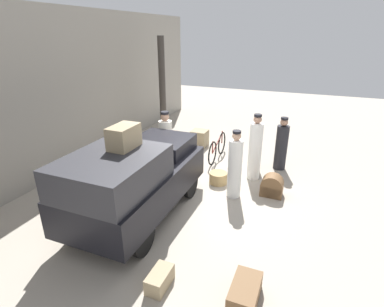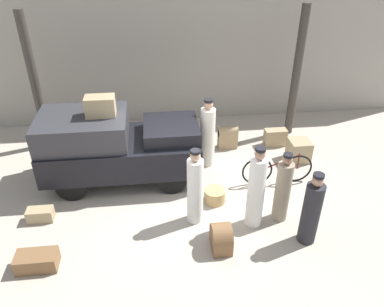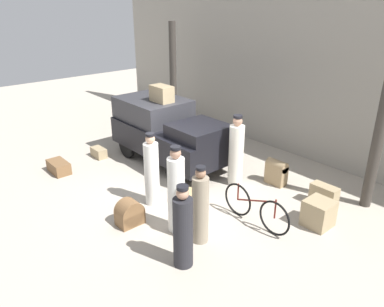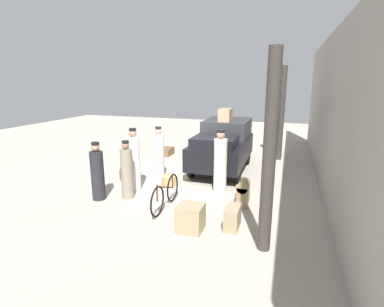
{
  "view_description": "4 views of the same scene",
  "coord_description": "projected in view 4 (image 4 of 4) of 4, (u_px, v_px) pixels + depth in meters",
  "views": [
    {
      "loc": [
        -6.35,
        -2.47,
        3.83
      ],
      "look_at": [
        0.2,
        0.2,
        0.95
      ],
      "focal_mm": 28.0,
      "sensor_mm": 36.0,
      "label": 1
    },
    {
      "loc": [
        -0.62,
        -7.02,
        5.37
      ],
      "look_at": [
        0.2,
        0.2,
        0.95
      ],
      "focal_mm": 35.0,
      "sensor_mm": 36.0,
      "label": 2
    },
    {
      "loc": [
        6.47,
        -5.25,
        4.46
      ],
      "look_at": [
        0.2,
        0.2,
        0.95
      ],
      "focal_mm": 35.0,
      "sensor_mm": 36.0,
      "label": 3
    },
    {
      "loc": [
        8.76,
        2.96,
        3.15
      ],
      "look_at": [
        0.2,
        0.2,
        0.95
      ],
      "focal_mm": 28.0,
      "sensor_mm": 36.0,
      "label": 4
    }
  ],
  "objects": [
    {
      "name": "ground_plane",
      "position": [
        188.0,
        180.0,
        9.73
      ],
      "size": [
        30.0,
        30.0,
        0.0
      ],
      "primitive_type": "plane",
      "color": "#A89E8E"
    },
    {
      "name": "station_building_facade",
      "position": [
        332.0,
        115.0,
        7.98
      ],
      "size": [
        16.0,
        0.15,
        4.5
      ],
      "color": "gray",
      "rests_on": "ground"
    },
    {
      "name": "canopy_pillar_left",
      "position": [
        281.0,
        114.0,
        11.87
      ],
      "size": [
        0.24,
        0.24,
        3.71
      ],
      "color": "#38332D",
      "rests_on": "ground"
    },
    {
      "name": "canopy_pillar_right",
      "position": [
        269.0,
        155.0,
        5.32
      ],
      "size": [
        0.24,
        0.24,
        3.71
      ],
      "color": "#38332D",
      "rests_on": "ground"
    },
    {
      "name": "truck",
      "position": [
        223.0,
        144.0,
        10.7
      ],
      "size": [
        3.66,
        1.71,
        1.73
      ],
      "color": "black",
      "rests_on": "ground"
    },
    {
      "name": "bicycle",
      "position": [
        165.0,
        194.0,
        7.51
      ],
      "size": [
        1.73,
        0.04,
        0.79
      ],
      "color": "black",
      "rests_on": "ground"
    },
    {
      "name": "wicker_basket",
      "position": [
        169.0,
        181.0,
        9.21
      ],
      "size": [
        0.48,
        0.48,
        0.31
      ],
      "color": "tan",
      "rests_on": "ground"
    },
    {
      "name": "conductor_in_dark_uniform",
      "position": [
        134.0,
        162.0,
        8.66
      ],
      "size": [
        0.35,
        0.35,
        1.84
      ],
      "color": "white",
      "rests_on": "ground"
    },
    {
      "name": "porter_standing_middle",
      "position": [
        97.0,
        174.0,
        8.01
      ],
      "size": [
        0.35,
        0.35,
        1.58
      ],
      "color": "#232328",
      "rests_on": "ground"
    },
    {
      "name": "porter_lifting_near_truck",
      "position": [
        220.0,
        164.0,
        8.51
      ],
      "size": [
        0.37,
        0.37,
        1.83
      ],
      "color": "silver",
      "rests_on": "ground"
    },
    {
      "name": "porter_carrying_trunk",
      "position": [
        127.0,
        172.0,
        8.1
      ],
      "size": [
        0.32,
        0.32,
        1.6
      ],
      "color": "gray",
      "rests_on": "ground"
    },
    {
      "name": "porter_with_bicycle",
      "position": [
        159.0,
        155.0,
        9.7
      ],
      "size": [
        0.34,
        0.34,
        1.72
      ],
      "color": "white",
      "rests_on": "ground"
    },
    {
      "name": "suitcase_black_upright",
      "position": [
        130.0,
        173.0,
        9.73
      ],
      "size": [
        0.38,
        0.54,
        0.56
      ],
      "color": "brown",
      "rests_on": "ground"
    },
    {
      "name": "suitcase_small_leather",
      "position": [
        167.0,
        152.0,
        12.94
      ],
      "size": [
        0.74,
        0.41,
        0.32
      ],
      "color": "brown",
      "rests_on": "ground"
    },
    {
      "name": "trunk_barrel_dark",
      "position": [
        243.0,
        192.0,
        7.76
      ],
      "size": [
        0.53,
        0.28,
        0.66
      ],
      "color": "#937A56",
      "rests_on": "ground"
    },
    {
      "name": "suitcase_tan_flat",
      "position": [
        233.0,
        218.0,
        6.52
      ],
      "size": [
        0.62,
        0.29,
        0.49
      ],
      "color": "#9E8966",
      "rests_on": "ground"
    },
    {
      "name": "trunk_large_brown",
      "position": [
        198.0,
        153.0,
        12.77
      ],
      "size": [
        0.53,
        0.29,
        0.29
      ],
      "color": "#9E8966",
      "rests_on": "ground"
    },
    {
      "name": "trunk_umber_medium",
      "position": [
        190.0,
        218.0,
        6.41
      ],
      "size": [
        0.54,
        0.55,
        0.58
      ],
      "color": "#9E8966",
      "rests_on": "ground"
    },
    {
      "name": "trunk_on_truck_roof",
      "position": [
        225.0,
        115.0,
        10.68
      ],
      "size": [
        0.66,
        0.41,
        0.45
      ],
      "color": "#9E8966",
      "rests_on": "truck"
    }
  ]
}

